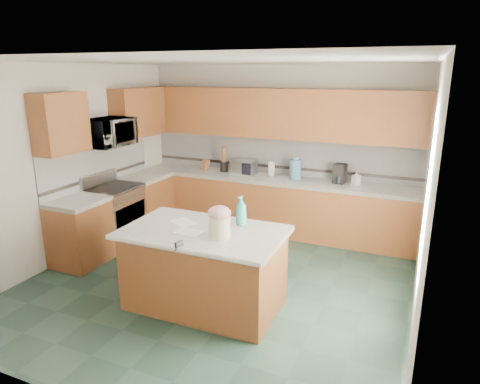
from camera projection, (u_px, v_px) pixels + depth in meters
The scene contains 52 objects.
floor at pixel (218, 282), 5.45m from camera, with size 4.60×4.60×0.00m, color black.
ceiling at pixel (215, 61), 4.71m from camera, with size 4.60×4.60×0.00m, color white.
wall_back at pixel (279, 148), 7.13m from camera, with size 4.60×0.04×2.70m, color silver.
wall_front at pixel (71, 253), 3.04m from camera, with size 4.60×0.04×2.70m, color silver.
wall_left at pixel (68, 163), 5.98m from camera, with size 0.04×4.60×2.70m, color silver.
wall_right at pixel (428, 203), 4.19m from camera, with size 0.04×4.60×2.70m, color silver.
back_base_cab at pixel (271, 206), 7.10m from camera, with size 4.60×0.60×0.86m, color #3D2210.
back_countertop at pixel (272, 179), 6.97m from camera, with size 4.60×0.64×0.06m, color white.
back_upper_cab at pixel (276, 113), 6.80m from camera, with size 4.60×0.33×0.78m, color #3D2210.
back_backsplash at pixel (278, 155), 7.13m from camera, with size 4.60×0.02×0.63m, color silver.
back_accent_band at pixel (278, 167), 7.18m from camera, with size 4.60×0.01×0.05m, color black.
left_base_cab_rear at pixel (146, 203), 7.24m from camera, with size 0.60×0.82×0.86m, color #3D2210.
left_counter_rear at pixel (144, 177), 7.12m from camera, with size 0.64×0.82×0.06m, color white.
left_base_cab_front at pixel (80, 234), 5.89m from camera, with size 0.60×0.72×0.86m, color #3D2210.
left_counter_front at pixel (77, 202), 5.77m from camera, with size 0.64×0.72×0.06m, color white.
left_backsplash at pixel (98, 164), 6.48m from camera, with size 0.02×2.30×0.63m, color silver.
left_accent_band at pixel (100, 176), 6.53m from camera, with size 0.01×2.30×0.05m, color black.
left_upper_cab_rear at pixel (139, 112), 7.00m from camera, with size 0.33×1.09×0.78m, color #3D2210.
left_upper_cab_front at pixel (60, 123), 5.53m from camera, with size 0.33×0.72×0.78m, color #3D2210.
range_body at pixel (115, 217), 6.54m from camera, with size 0.60×0.76×0.88m, color #B7B7BC.
range_oven_door at pixel (131, 222), 6.44m from camera, with size 0.02×0.68×0.55m, color black.
range_cooktop at pixel (113, 188), 6.42m from camera, with size 0.62×0.78×0.04m, color black.
range_handle at pixel (131, 198), 6.33m from camera, with size 0.02×0.02×0.66m, color #B7B7BC.
range_backguard at pixel (99, 178), 6.48m from camera, with size 0.06×0.76×0.18m, color #B7B7BC.
microwave at pixel (108, 133), 6.19m from camera, with size 0.73×0.50×0.41m, color #B7B7BC.
island_base at pixel (205, 270), 4.81m from camera, with size 1.66×0.95×0.86m, color #3D2210.
island_top at pixel (204, 232), 4.68m from camera, with size 1.76×1.05×0.06m, color white.
island_bullnose at pixel (179, 250), 4.22m from camera, with size 0.06×0.06×1.76m, color white.
treat_jar at pixel (219, 227), 4.43m from camera, with size 0.22×0.22×0.23m, color beige.
treat_jar_lid at pixel (219, 213), 4.39m from camera, with size 0.24×0.24×0.15m, color #CF9196.
treat_jar_knob at pixel (219, 208), 4.37m from camera, with size 0.03×0.03×0.08m, color tan.
treat_jar_knob_end_l at pixel (216, 208), 4.39m from camera, with size 0.04×0.04×0.04m, color tan.
treat_jar_knob_end_r at pixel (223, 209), 4.36m from camera, with size 0.04×0.04×0.04m, color tan.
soap_bottle_island at pixel (241, 211), 4.79m from camera, with size 0.13×0.13×0.34m, color teal.
paper_sheet_a at pixel (189, 232), 4.60m from camera, with size 0.29×0.22×0.00m, color white.
paper_sheet_b at pixel (183, 222), 4.90m from camera, with size 0.29×0.22×0.00m, color white.
clamp_body at pixel (179, 245), 4.23m from camera, with size 0.03×0.09×0.08m, color black.
clamp_handle at pixel (176, 249), 4.19m from camera, with size 0.01×0.01×0.06m, color black.
knife_block at pixel (205, 165), 7.47m from camera, with size 0.10×0.09×0.19m, color #472814.
utensil_crock at pixel (224, 167), 7.36m from camera, with size 0.14×0.14×0.17m, color black.
utensil_bundle at pixel (224, 155), 7.30m from camera, with size 0.08×0.08×0.25m, color #472814.
toaster_oven at pixel (244, 167), 7.18m from camera, with size 0.40×0.28×0.23m, color #B7B7BC.
toaster_oven_door at pixel (241, 169), 7.06m from camera, with size 0.36×0.01×0.19m, color black.
paper_towel at pixel (271, 169), 7.04m from camera, with size 0.11×0.11×0.24m, color white.
paper_towel_base at pixel (271, 175), 7.07m from camera, with size 0.16×0.16×0.01m, color #B7B7BC.
water_jug at pixel (295, 169), 6.83m from camera, with size 0.19×0.19×0.31m, color teal.
water_jug_neck at pixel (296, 158), 6.78m from camera, with size 0.09×0.09×0.04m, color teal.
coffee_maker at pixel (340, 174), 6.58m from camera, with size 0.18×0.19×0.30m, color black.
coffee_carafe at pixel (339, 180), 6.57m from camera, with size 0.12×0.12×0.12m, color black.
soap_bottle_back at pixel (356, 178), 6.47m from camera, with size 0.10×0.11×0.23m, color white.
soap_back_cap at pixel (357, 169), 6.43m from camera, with size 0.02×0.02×0.03m, color red.
window_light_proxy at pixel (426, 193), 3.98m from camera, with size 0.02×1.40×1.10m, color white.
Camera 1 is at (2.23, -4.41, 2.60)m, focal length 32.00 mm.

